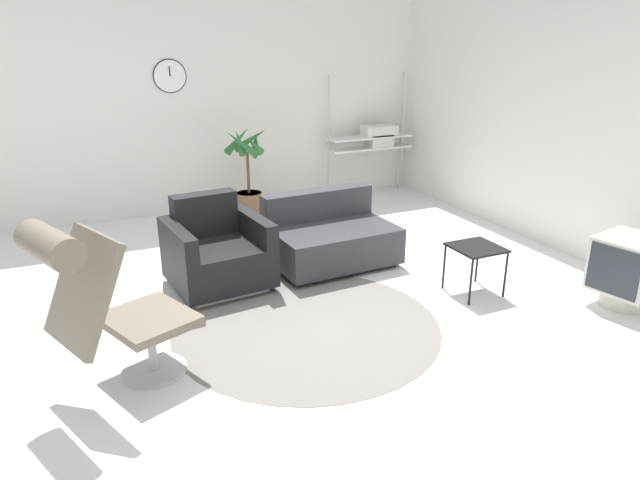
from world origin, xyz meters
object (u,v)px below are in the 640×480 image
(couch_low, at_px, (330,239))
(side_table, at_px, (476,252))
(lounge_chair, at_px, (99,292))
(armchair_red, at_px, (217,255))
(potted_plant, at_px, (248,180))
(crt_television, at_px, (628,269))
(shelf_unit, at_px, (375,138))

(couch_low, distance_m, side_table, 1.46)
(lounge_chair, height_order, armchair_red, lounge_chair)
(lounge_chair, height_order, side_table, lounge_chair)
(lounge_chair, relative_size, couch_low, 0.95)
(lounge_chair, distance_m, couch_low, 2.67)
(lounge_chair, distance_m, armchair_red, 1.75)
(lounge_chair, xyz_separation_m, potted_plant, (1.99, 3.25, -0.23))
(lounge_chair, height_order, potted_plant, lounge_chair)
(side_table, distance_m, crt_television, 1.23)
(side_table, relative_size, shelf_unit, 0.26)
(couch_low, distance_m, crt_television, 2.66)
(couch_low, relative_size, potted_plant, 1.09)
(couch_low, xyz_separation_m, shelf_unit, (1.73, 2.13, 0.55))
(couch_low, relative_size, shelf_unit, 0.73)
(lounge_chair, bearing_deg, side_table, 72.29)
(couch_low, xyz_separation_m, crt_television, (1.84, -1.92, 0.08))
(armchair_red, distance_m, potted_plant, 2.14)
(side_table, bearing_deg, couch_low, 126.05)
(armchair_red, relative_size, potted_plant, 0.81)
(potted_plant, bearing_deg, armchair_red, -115.66)
(armchair_red, bearing_deg, shelf_unit, -148.57)
(side_table, xyz_separation_m, crt_television, (0.98, -0.74, -0.06))
(lounge_chair, bearing_deg, couch_low, 100.29)
(armchair_red, xyz_separation_m, crt_television, (3.01, -1.84, 0.03))
(lounge_chair, relative_size, crt_television, 1.92)
(couch_low, bearing_deg, potted_plant, -85.23)
(couch_low, distance_m, shelf_unit, 2.80)
(armchair_red, xyz_separation_m, shelf_unit, (2.89, 2.20, 0.51))
(side_table, relative_size, crt_television, 0.72)
(potted_plant, relative_size, shelf_unit, 0.67)
(potted_plant, bearing_deg, crt_television, -61.03)
(lounge_chair, distance_m, crt_television, 4.12)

